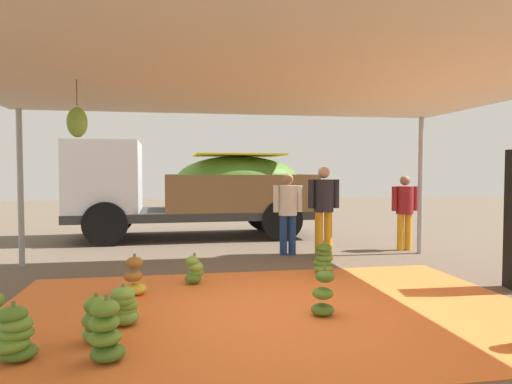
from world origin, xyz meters
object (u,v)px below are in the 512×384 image
(banana_bunch_0, at_px, (15,335))
(banana_bunch_9, at_px, (323,259))
(banana_bunch_8, at_px, (123,307))
(cargo_truck_main, at_px, (190,187))
(banana_bunch_2, at_px, (105,333))
(worker_2, at_px, (288,208))
(banana_bunch_4, at_px, (135,277))
(banana_bunch_1, at_px, (195,271))
(worker_1, at_px, (324,203))
(worker_0, at_px, (405,207))
(banana_bunch_3, at_px, (98,321))
(banana_bunch_7, at_px, (323,295))

(banana_bunch_0, relative_size, banana_bunch_9, 1.01)
(banana_bunch_8, relative_size, cargo_truck_main, 0.07)
(banana_bunch_2, bearing_deg, banana_bunch_8, 87.56)
(worker_2, bearing_deg, banana_bunch_4, -136.36)
(banana_bunch_1, distance_m, worker_1, 3.48)
(banana_bunch_9, xyz_separation_m, worker_1, (0.54, 1.67, 0.80))
(banana_bunch_9, xyz_separation_m, cargo_truck_main, (-2.05, 4.59, 1.04))
(worker_2, bearing_deg, cargo_truck_main, 123.23)
(banana_bunch_0, height_order, worker_0, worker_0)
(banana_bunch_3, distance_m, banana_bunch_9, 4.09)
(banana_bunch_3, bearing_deg, banana_bunch_0, -153.12)
(cargo_truck_main, xyz_separation_m, worker_2, (1.87, -2.85, -0.32))
(banana_bunch_4, bearing_deg, banana_bunch_1, 31.20)
(banana_bunch_1, height_order, banana_bunch_3, banana_bunch_3)
(banana_bunch_0, relative_size, banana_bunch_2, 0.90)
(banana_bunch_2, xyz_separation_m, cargo_truck_main, (0.95, 7.67, 1.02))
(cargo_truck_main, bearing_deg, banana_bunch_8, -97.71)
(banana_bunch_7, height_order, worker_2, worker_2)
(banana_bunch_0, relative_size, banana_bunch_7, 0.92)
(banana_bunch_7, bearing_deg, cargo_truck_main, 101.13)
(banana_bunch_2, xyz_separation_m, banana_bunch_4, (0.06, 2.18, -0.01))
(banana_bunch_1, bearing_deg, worker_2, 47.73)
(banana_bunch_2, height_order, banana_bunch_9, banana_bunch_2)
(banana_bunch_0, xyz_separation_m, banana_bunch_7, (3.07, 0.75, 0.01))
(banana_bunch_0, relative_size, worker_1, 0.30)
(banana_bunch_3, bearing_deg, cargo_truck_main, 81.38)
(worker_2, bearing_deg, banana_bunch_7, -97.79)
(banana_bunch_8, bearing_deg, banana_bunch_0, -135.11)
(banana_bunch_1, bearing_deg, banana_bunch_0, -123.23)
(banana_bunch_7, relative_size, worker_1, 0.33)
(banana_bunch_2, relative_size, banana_bunch_3, 1.22)
(banana_bunch_1, relative_size, banana_bunch_4, 0.81)
(banana_bunch_0, distance_m, cargo_truck_main, 7.79)
(banana_bunch_1, height_order, worker_2, worker_2)
(banana_bunch_7, relative_size, worker_0, 0.36)
(banana_bunch_7, relative_size, banana_bunch_8, 1.28)
(banana_bunch_0, xyz_separation_m, banana_bunch_9, (3.79, 2.94, -0.00))
(banana_bunch_1, height_order, banana_bunch_4, banana_bunch_4)
(banana_bunch_3, distance_m, worker_0, 7.15)
(banana_bunch_2, bearing_deg, cargo_truck_main, 82.95)
(banana_bunch_8, height_order, worker_2, worker_2)
(banana_bunch_7, distance_m, banana_bunch_9, 2.30)
(banana_bunch_8, xyz_separation_m, worker_0, (5.36, 3.96, 0.72))
(banana_bunch_1, xyz_separation_m, banana_bunch_2, (-0.87, -2.68, 0.05))
(banana_bunch_2, relative_size, banana_bunch_9, 1.13)
(banana_bunch_9, height_order, worker_2, worker_2)
(banana_bunch_9, relative_size, worker_2, 0.32)
(worker_0, height_order, worker_2, worker_2)
(cargo_truck_main, bearing_deg, banana_bunch_3, -98.62)
(banana_bunch_2, bearing_deg, banana_bunch_1, 71.92)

